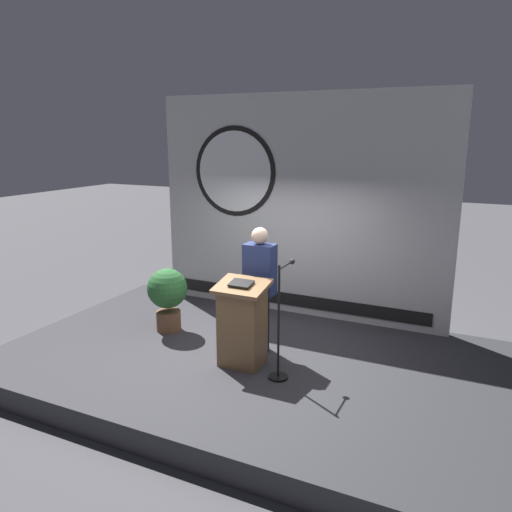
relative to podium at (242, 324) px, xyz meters
The scene contains 7 objects.
ground_plane 0.88m from the podium, 109.70° to the left, with size 40.00×40.00×0.00m, color #4C4C51.
stage_platform 0.74m from the podium, 109.70° to the left, with size 6.40×4.00×0.30m, color #333338.
banner_display 2.42m from the podium, 93.54° to the left, with size 4.76×0.12×3.46m.
podium is the anchor object (origin of this frame).
speaker_person 0.58m from the podium, 88.04° to the left, with size 0.40×0.26×1.69m.
microphone_stand 0.57m from the podium, ahead, with size 0.24×0.55×1.40m.
potted_plant 1.60m from the podium, 160.37° to the left, with size 0.59×0.59×0.94m.
Camera 1 is at (2.77, -5.46, 3.14)m, focal length 35.14 mm.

